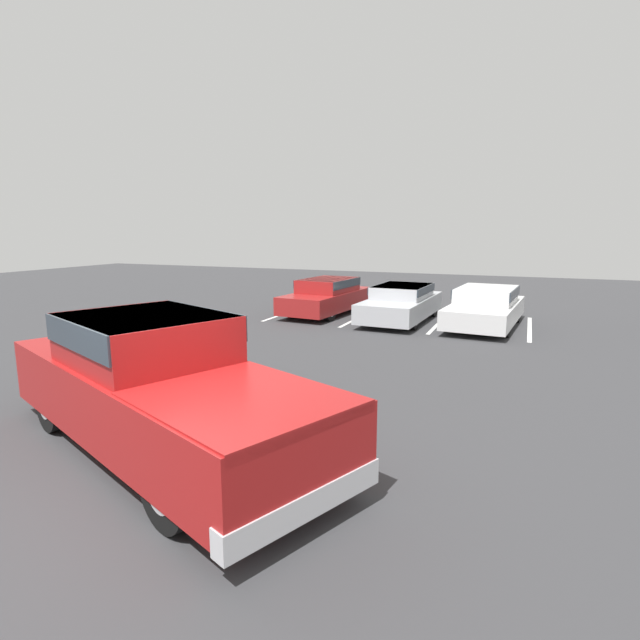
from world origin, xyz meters
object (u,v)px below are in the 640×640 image
Objects in this scene: parked_sedan_a at (327,295)px; traffic_cone at (90,354)px; pickup_truck at (160,385)px; parked_sedan_b at (402,302)px; parked_sedan_c at (486,306)px.

parked_sedan_a is 8.89m from traffic_cone.
pickup_truck is 10.98m from parked_sedan_b.
parked_sedan_a is (-2.09, 11.32, -0.25)m from pickup_truck.
pickup_truck is at bearing 15.56° from parked_sedan_a.
traffic_cone is at bearing -8.79° from parked_sedan_a.
parked_sedan_b is at bearing -84.75° from parked_sedan_c.
parked_sedan_a is at bearing 123.09° from pickup_truck.
pickup_truck is 9.19× the size of traffic_cone.
parked_sedan_a is 2.81m from parked_sedan_b.
parked_sedan_b is (2.79, -0.37, -0.04)m from parked_sedan_a.
pickup_truck reaches higher than parked_sedan_a.
parked_sedan_b is (0.70, 10.96, -0.29)m from pickup_truck.
parked_sedan_a is 5.45m from parked_sedan_c.
parked_sedan_a is 0.99× the size of parked_sedan_b.
pickup_truck is at bearing -32.56° from traffic_cone.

